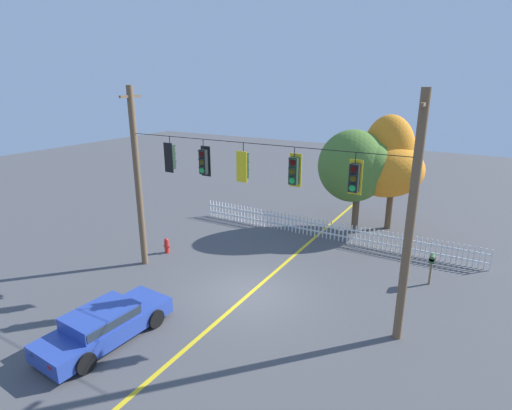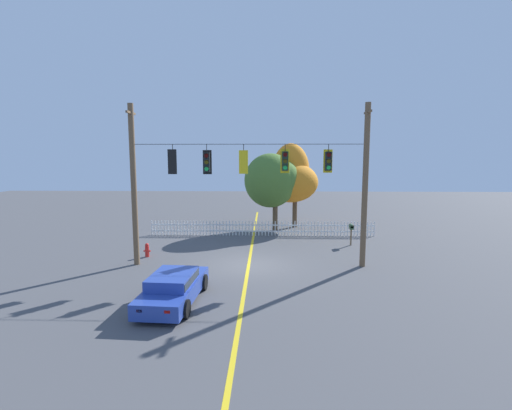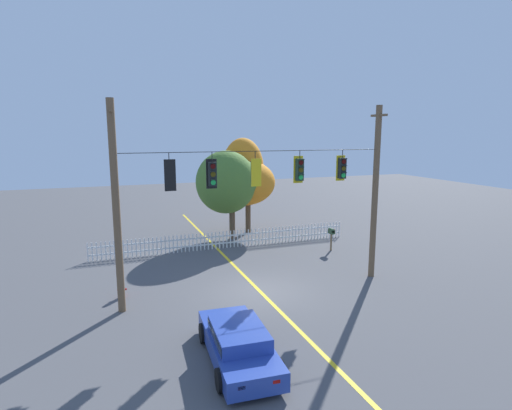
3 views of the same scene
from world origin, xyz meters
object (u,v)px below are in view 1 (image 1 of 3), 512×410
(traffic_signal_southbound_primary, at_px, (243,166))
(traffic_signal_westbound_side, at_px, (294,171))
(roadside_mailbox, at_px, (432,260))
(traffic_signal_eastbound_side, at_px, (354,178))
(autumn_maple_mid, at_px, (386,163))
(parked_car, at_px, (105,324))
(fire_hydrant, at_px, (167,246))
(traffic_signal_northbound_secondary, at_px, (204,162))
(autumn_maple_near_fence, at_px, (357,166))
(traffic_signal_northbound_primary, at_px, (171,157))

(traffic_signal_southbound_primary, relative_size, traffic_signal_westbound_side, 1.02)
(roadside_mailbox, bearing_deg, traffic_signal_eastbound_side, -116.71)
(autumn_maple_mid, distance_m, roadside_mailbox, 7.20)
(autumn_maple_mid, bearing_deg, parked_car, -109.26)
(traffic_signal_southbound_primary, height_order, fire_hydrant, traffic_signal_southbound_primary)
(traffic_signal_northbound_secondary, height_order, autumn_maple_near_fence, traffic_signal_northbound_secondary)
(parked_car, xyz_separation_m, roadside_mailbox, (8.64, 9.30, 0.47))
(traffic_signal_northbound_secondary, distance_m, traffic_signal_eastbound_side, 5.87)
(roadside_mailbox, bearing_deg, autumn_maple_near_fence, 135.17)
(traffic_signal_eastbound_side, height_order, parked_car, traffic_signal_eastbound_side)
(traffic_signal_southbound_primary, height_order, roadside_mailbox, traffic_signal_southbound_primary)
(traffic_signal_southbound_primary, xyz_separation_m, traffic_signal_westbound_side, (2.00, 0.02, 0.04))
(fire_hydrant, bearing_deg, traffic_signal_westbound_side, -10.89)
(traffic_signal_westbound_side, height_order, autumn_maple_near_fence, traffic_signal_westbound_side)
(traffic_signal_northbound_secondary, distance_m, traffic_signal_southbound_primary, 1.79)
(roadside_mailbox, bearing_deg, autumn_maple_mid, 120.55)
(traffic_signal_eastbound_side, bearing_deg, fire_hydrant, 171.46)
(traffic_signal_westbound_side, relative_size, autumn_maple_near_fence, 0.25)
(traffic_signal_northbound_secondary, height_order, autumn_maple_mid, autumn_maple_mid)
(traffic_signal_southbound_primary, distance_m, autumn_maple_mid, 10.67)
(autumn_maple_mid, bearing_deg, roadside_mailbox, -59.45)
(parked_car, relative_size, roadside_mailbox, 3.38)
(traffic_signal_westbound_side, bearing_deg, traffic_signal_eastbound_side, -0.01)
(autumn_maple_mid, xyz_separation_m, fire_hydrant, (-8.28, -8.74, -3.44))
(traffic_signal_northbound_primary, xyz_separation_m, traffic_signal_eastbound_side, (7.53, 0.02, 0.03))
(fire_hydrant, height_order, roadside_mailbox, roadside_mailbox)
(traffic_signal_southbound_primary, xyz_separation_m, fire_hydrant, (-5.36, 1.44, -4.78))
(autumn_maple_near_fence, xyz_separation_m, roadside_mailbox, (4.70, -4.67, -2.62))
(traffic_signal_eastbound_side, bearing_deg, traffic_signal_northbound_primary, -179.86)
(traffic_signal_northbound_primary, xyz_separation_m, traffic_signal_southbound_primary, (3.45, 0.00, -0.01))
(traffic_signal_southbound_primary, bearing_deg, parked_car, -115.63)
(roadside_mailbox, bearing_deg, traffic_signal_northbound_primary, -155.54)
(traffic_signal_westbound_side, relative_size, fire_hydrant, 1.84)
(traffic_signal_southbound_primary, relative_size, fire_hydrant, 1.87)
(traffic_signal_eastbound_side, distance_m, autumn_maple_near_fence, 9.54)
(traffic_signal_eastbound_side, bearing_deg, roadside_mailbox, 63.29)
(traffic_signal_westbound_side, distance_m, roadside_mailbox, 7.42)
(parked_car, xyz_separation_m, fire_hydrant, (-3.03, 6.30, -0.23))
(traffic_signal_southbound_primary, height_order, autumn_maple_near_fence, traffic_signal_southbound_primary)
(traffic_signal_southbound_primary, bearing_deg, fire_hydrant, 165.01)
(autumn_maple_mid, bearing_deg, fire_hydrant, -133.48)
(parked_car, distance_m, fire_hydrant, 6.99)
(traffic_signal_southbound_primary, bearing_deg, traffic_signal_eastbound_side, 0.25)
(roadside_mailbox, bearing_deg, traffic_signal_westbound_side, -134.23)
(parked_car, bearing_deg, traffic_signal_westbound_side, 48.38)
(traffic_signal_eastbound_side, xyz_separation_m, roadside_mailbox, (2.22, 4.42, -4.12))
(traffic_signal_westbound_side, bearing_deg, traffic_signal_northbound_secondary, 180.00)
(traffic_signal_eastbound_side, height_order, autumn_maple_near_fence, traffic_signal_eastbound_side)
(traffic_signal_westbound_side, distance_m, parked_car, 7.98)
(traffic_signal_eastbound_side, relative_size, roadside_mailbox, 1.04)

